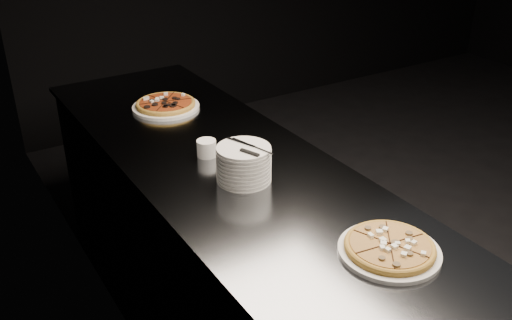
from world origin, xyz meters
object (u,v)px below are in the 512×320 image
plate_stack (244,164)px  ramekin (207,148)px  pizza_tomato (166,105)px  cutlery (248,148)px  pizza_mushroom (390,248)px  counter (230,258)px

plate_stack → ramekin: size_ratio=2.57×
pizza_tomato → plate_stack: plate_stack is taller
pizza_tomato → plate_stack: (-0.05, -0.79, 0.05)m
ramekin → cutlery: bearing=-83.2°
cutlery → plate_stack: bearing=96.6°
cutlery → ramekin: 0.28m
pizza_mushroom → plate_stack: 0.62m
counter → plate_stack: 0.55m
pizza_tomato → ramekin: (-0.07, -0.54, 0.02)m
cutlery → pizza_tomato: bearing=66.3°
pizza_mushroom → pizza_tomato: pizza_tomato is taller
pizza_mushroom → pizza_tomato: size_ratio=0.90×
pizza_mushroom → plate_stack: size_ratio=1.54×
pizza_mushroom → plate_stack: bearing=102.3°
cutlery → pizza_mushroom: bearing=-99.1°
pizza_mushroom → cutlery: cutlery is taller
pizza_tomato → cutlery: (-0.04, -0.80, 0.11)m
pizza_mushroom → ramekin: size_ratio=3.96×
pizza_tomato → pizza_mushroom: bearing=-86.4°
pizza_mushroom → cutlery: bearing=101.9°
pizza_mushroom → ramekin: ramekin is taller
pizza_tomato → cutlery: bearing=-92.7°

